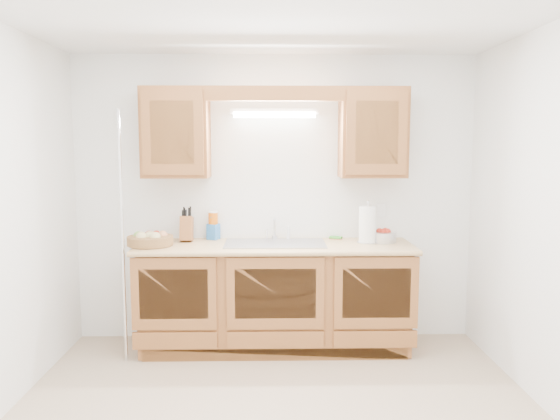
{
  "coord_description": "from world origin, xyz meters",
  "views": [
    {
      "loc": [
        -0.04,
        -3.31,
        1.72
      ],
      "look_at": [
        0.04,
        0.85,
        1.23
      ],
      "focal_mm": 35.0,
      "sensor_mm": 36.0,
      "label": 1
    }
  ],
  "objects_px": {
    "fruit_basket": "(150,239)",
    "apple_bowl": "(383,236)",
    "knife_block": "(187,228)",
    "paper_towel": "(368,225)"
  },
  "relations": [
    {
      "from": "fruit_basket",
      "to": "apple_bowl",
      "type": "relative_size",
      "value": 1.97
    },
    {
      "from": "paper_towel",
      "to": "apple_bowl",
      "type": "distance_m",
      "value": 0.18
    },
    {
      "from": "apple_bowl",
      "to": "fruit_basket",
      "type": "bearing_deg",
      "value": -176.34
    },
    {
      "from": "knife_block",
      "to": "paper_towel",
      "type": "bearing_deg",
      "value": -5.69
    },
    {
      "from": "fruit_basket",
      "to": "apple_bowl",
      "type": "height_order",
      "value": "fruit_basket"
    },
    {
      "from": "knife_block",
      "to": "fruit_basket",
      "type": "bearing_deg",
      "value": -143.53
    },
    {
      "from": "fruit_basket",
      "to": "paper_towel",
      "type": "height_order",
      "value": "paper_towel"
    },
    {
      "from": "paper_towel",
      "to": "apple_bowl",
      "type": "xyz_separation_m",
      "value": [
        0.14,
        0.05,
        -0.1
      ]
    },
    {
      "from": "fruit_basket",
      "to": "paper_towel",
      "type": "relative_size",
      "value": 1.26
    },
    {
      "from": "knife_block",
      "to": "apple_bowl",
      "type": "xyz_separation_m",
      "value": [
        1.68,
        -0.08,
        -0.06
      ]
    }
  ]
}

